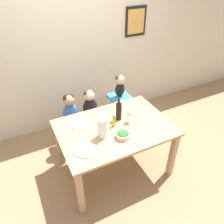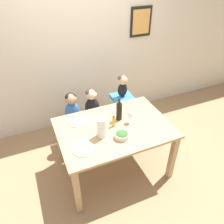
% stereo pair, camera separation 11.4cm
% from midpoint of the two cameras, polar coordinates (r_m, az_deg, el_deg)
% --- Properties ---
extents(ground_plane, '(14.00, 14.00, 0.00)m').
position_cam_midpoint_polar(ground_plane, '(3.27, 1.56, -14.31)').
color(ground_plane, '#9E7A56').
extents(wall_back, '(10.00, 0.09, 2.70)m').
position_cam_midpoint_polar(wall_back, '(3.57, -7.50, 16.51)').
color(wall_back, beige).
rests_on(wall_back, ground_plane).
extents(dining_table, '(1.41, 0.98, 0.76)m').
position_cam_midpoint_polar(dining_table, '(2.80, 1.77, -5.58)').
color(dining_table, tan).
rests_on(dining_table, ground_plane).
extents(chair_far_left, '(0.38, 0.37, 0.46)m').
position_cam_midpoint_polar(chair_far_left, '(3.40, -8.89, -3.36)').
color(chair_far_left, silver).
rests_on(chair_far_left, ground_plane).
extents(chair_far_center, '(0.38, 0.37, 0.46)m').
position_cam_midpoint_polar(chair_far_center, '(3.46, -4.06, -2.14)').
color(chair_far_center, silver).
rests_on(chair_far_center, ground_plane).
extents(chair_right_highchair, '(0.32, 0.31, 0.70)m').
position_cam_midpoint_polar(chair_right_highchair, '(3.53, 3.54, 1.81)').
color(chair_right_highchair, silver).
rests_on(chair_right_highchair, ground_plane).
extents(person_child_left, '(0.22, 0.17, 0.48)m').
position_cam_midpoint_polar(person_child_left, '(3.20, -9.45, 1.44)').
color(person_child_left, '#3366B2').
rests_on(person_child_left, chair_far_left).
extents(person_child_center, '(0.22, 0.17, 0.48)m').
position_cam_midpoint_polar(person_child_center, '(3.27, -4.32, 2.63)').
color(person_child_center, black).
rests_on(person_child_center, chair_far_center).
extents(person_baby_right, '(0.16, 0.15, 0.36)m').
position_cam_midpoint_polar(person_baby_right, '(3.34, 3.77, 7.40)').
color(person_baby_right, black).
rests_on(person_baby_right, chair_right_highchair).
extents(wine_bottle, '(0.08, 0.08, 0.31)m').
position_cam_midpoint_polar(wine_bottle, '(2.79, 3.05, 0.22)').
color(wine_bottle, black).
rests_on(wine_bottle, dining_table).
extents(paper_towel_roll, '(0.11, 0.11, 0.26)m').
position_cam_midpoint_polar(paper_towel_roll, '(2.52, -1.51, -4.10)').
color(paper_towel_roll, white).
rests_on(paper_towel_roll, dining_table).
extents(wine_glass_near, '(0.07, 0.07, 0.17)m').
position_cam_midpoint_polar(wine_glass_near, '(2.74, 5.94, -0.74)').
color(wine_glass_near, white).
rests_on(wine_glass_near, dining_table).
extents(salad_bowl_large, '(0.17, 0.17, 0.08)m').
position_cam_midpoint_polar(salad_bowl_large, '(2.56, 3.87, -6.01)').
color(salad_bowl_large, silver).
rests_on(salad_bowl_large, dining_table).
extents(dinner_plate_front_left, '(0.25, 0.25, 0.01)m').
position_cam_midpoint_polar(dinner_plate_front_left, '(2.45, -6.24, -9.50)').
color(dinner_plate_front_left, silver).
rests_on(dinner_plate_front_left, dining_table).
extents(dinner_plate_back_left, '(0.25, 0.25, 0.01)m').
position_cam_midpoint_polar(dinner_plate_back_left, '(2.83, -7.60, -2.47)').
color(dinner_plate_back_left, silver).
rests_on(dinner_plate_back_left, dining_table).
extents(condiment_bottle_hot_sauce, '(0.04, 0.04, 0.16)m').
position_cam_midpoint_polar(condiment_bottle_hot_sauce, '(2.70, 1.57, -2.42)').
color(condiment_bottle_hot_sauce, '#BC8E33').
rests_on(condiment_bottle_hot_sauce, dining_table).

